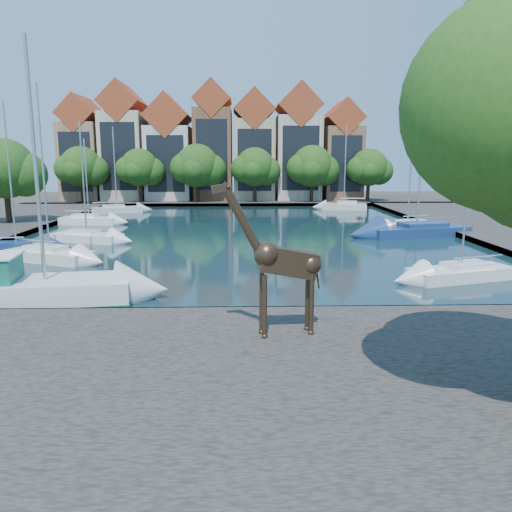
{
  "coord_description": "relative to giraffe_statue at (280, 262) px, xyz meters",
  "views": [
    {
      "loc": [
        0.19,
        -19.89,
        6.54
      ],
      "look_at": [
        0.73,
        -0.73,
        2.77
      ],
      "focal_mm": 35.0,
      "sensor_mm": 36.0,
      "label": 1
    }
  ],
  "objects": [
    {
      "name": "far_tree_far_east",
      "position": [
        16.62,
        53.85,
        1.99
      ],
      "size": [
        6.76,
        5.2,
        7.36
      ],
      "color": "#332114",
      "rests_on": "far_quay"
    },
    {
      "name": "townhouse_west_mid",
      "position": [
        -18.48,
        59.35,
        5.15
      ],
      "size": [
        5.94,
        9.18,
        16.79
      ],
      "color": "beige",
      "rests_on": "far_quay"
    },
    {
      "name": "sailboat_left_c",
      "position": [
        -13.48,
        22.48,
        -2.5
      ],
      "size": [
        5.87,
        3.53,
        9.17
      ],
      "color": "white",
      "rests_on": "water_basin"
    },
    {
      "name": "side_tree_left_far",
      "position": [
        -23.38,
        31.35,
        2.3
      ],
      "size": [
        7.28,
        5.6,
        7.88
      ],
      "color": "#332114",
      "rests_on": "left_quay"
    },
    {
      "name": "townhouse_east_end",
      "position": [
        13.52,
        59.35,
        4.03
      ],
      "size": [
        5.44,
        9.18,
        14.43
      ],
      "color": "brown",
      "rests_on": "far_quay"
    },
    {
      "name": "far_tree_mid_west",
      "position": [
        -7.37,
        53.85,
        2.21
      ],
      "size": [
        7.8,
        6.0,
        8.0
      ],
      "color": "#332114",
      "rests_on": "far_quay"
    },
    {
      "name": "far_quay",
      "position": [
        -1.48,
        59.36,
        -2.83
      ],
      "size": [
        60.0,
        16.0,
        0.5
      ],
      "primitive_type": "cube",
      "color": "#46433D",
      "rests_on": "ground"
    },
    {
      "name": "townhouse_east_inner",
      "position": [
        0.52,
        59.35,
        4.65
      ],
      "size": [
        5.94,
        9.18,
        15.79
      ],
      "color": "#BEAF88",
      "rests_on": "far_quay"
    },
    {
      "name": "far_tree_far_west",
      "position": [
        -23.38,
        53.85,
        2.1
      ],
      "size": [
        7.28,
        5.6,
        7.68
      ],
      "color": "#332114",
      "rests_on": "far_quay"
    },
    {
      "name": "sailboat_right_b",
      "position": [
        13.52,
        24.95,
        -2.42
      ],
      "size": [
        9.15,
        5.02,
        11.79
      ],
      "color": "navy",
      "rests_on": "water_basin"
    },
    {
      "name": "townhouse_east_mid",
      "position": [
        7.02,
        59.35,
        5.02
      ],
      "size": [
        6.43,
        9.18,
        16.65
      ],
      "color": "beige",
      "rests_on": "far_quay"
    },
    {
      "name": "ground",
      "position": [
        -1.48,
        3.36,
        -3.08
      ],
      "size": [
        160.0,
        160.0,
        0.0
      ],
      "primitive_type": "plane",
      "color": "#38332B",
      "rests_on": "ground"
    },
    {
      "name": "townhouse_west_inner",
      "position": [
        -11.98,
        59.35,
        4.27
      ],
      "size": [
        6.43,
        9.18,
        15.15
      ],
      "color": "silver",
      "rests_on": "far_quay"
    },
    {
      "name": "far_tree_west",
      "position": [
        -15.38,
        53.85,
        1.99
      ],
      "size": [
        6.76,
        5.2,
        7.36
      ],
      "color": "#332114",
      "rests_on": "far_quay"
    },
    {
      "name": "far_tree_mid_east",
      "position": [
        0.62,
        53.85,
        2.05
      ],
      "size": [
        7.02,
        5.4,
        7.52
      ],
      "color": "#332114",
      "rests_on": "far_quay"
    },
    {
      "name": "townhouse_center",
      "position": [
        -5.48,
        59.35,
        5.28
      ],
      "size": [
        5.44,
        9.18,
        16.93
      ],
      "color": "brown",
      "rests_on": "far_quay"
    },
    {
      "name": "townhouse_west_end",
      "position": [
        -24.48,
        59.35,
        4.28
      ],
      "size": [
        5.44,
        9.18,
        14.93
      ],
      "color": "#997553",
      "rests_on": "far_quay"
    },
    {
      "name": "sailboat_right_d",
      "position": [
        11.69,
        46.66,
        -2.38
      ],
      "size": [
        5.77,
        2.67,
        10.43
      ],
      "color": "silver",
      "rests_on": "water_basin"
    },
    {
      "name": "sailboat_left_d",
      "position": [
        -16.48,
        33.11,
        -2.46
      ],
      "size": [
        5.68,
        2.48,
        8.31
      ],
      "color": "white",
      "rests_on": "water_basin"
    },
    {
      "name": "sailboat_right_a",
      "position": [
        10.52,
        9.4,
        -2.51
      ],
      "size": [
        6.13,
        3.61,
        8.89
      ],
      "color": "silver",
      "rests_on": "water_basin"
    },
    {
      "name": "sailboat_left_b",
      "position": [
        -16.48,
        16.91,
        -2.47
      ],
      "size": [
        5.58,
        2.8,
        10.06
      ],
      "color": "navy",
      "rests_on": "water_basin"
    },
    {
      "name": "sailboat_left_a",
      "position": [
        -13.53,
        14.97,
        -2.45
      ],
      "size": [
        6.12,
        4.22,
        10.91
      ],
      "color": "silver",
      "rests_on": "water_basin"
    },
    {
      "name": "water_basin",
      "position": [
        -1.48,
        27.36,
        -3.04
      ],
      "size": [
        38.0,
        50.0,
        0.08
      ],
      "primitive_type": "cube",
      "color": "black",
      "rests_on": "ground"
    },
    {
      "name": "sailboat_right_c",
      "position": [
        13.44,
        27.16,
        -2.42
      ],
      "size": [
        5.86,
        3.77,
        9.12
      ],
      "color": "silver",
      "rests_on": "water_basin"
    },
    {
      "name": "giraffe_statue",
      "position": [
        0.0,
        0.0,
        0.0
      ],
      "size": [
        3.67,
        1.06,
        5.26
      ],
      "color": "#392A1C",
      "rests_on": "near_quay"
    },
    {
      "name": "near_quay",
      "position": [
        -1.48,
        -3.64,
        -2.83
      ],
      "size": [
        50.0,
        14.0,
        0.5
      ],
      "primitive_type": "cube",
      "color": "#46433D",
      "rests_on": "ground"
    },
    {
      "name": "far_tree_east",
      "position": [
        8.63,
        53.85,
        2.15
      ],
      "size": [
        7.54,
        5.8,
        7.84
      ],
      "color": "#332114",
      "rests_on": "far_quay"
    },
    {
      "name": "sailboat_left_e",
      "position": [
        -16.3,
        43.66,
        -2.46
      ],
      "size": [
        6.2,
        3.73,
        10.09
      ],
      "color": "silver",
      "rests_on": "water_basin"
    },
    {
      "name": "motorsailer",
      "position": [
        -11.65,
        5.32,
        -2.12
      ],
      "size": [
        10.11,
        4.15,
        11.49
      ],
      "color": "silver",
      "rests_on": "water_basin"
    }
  ]
}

